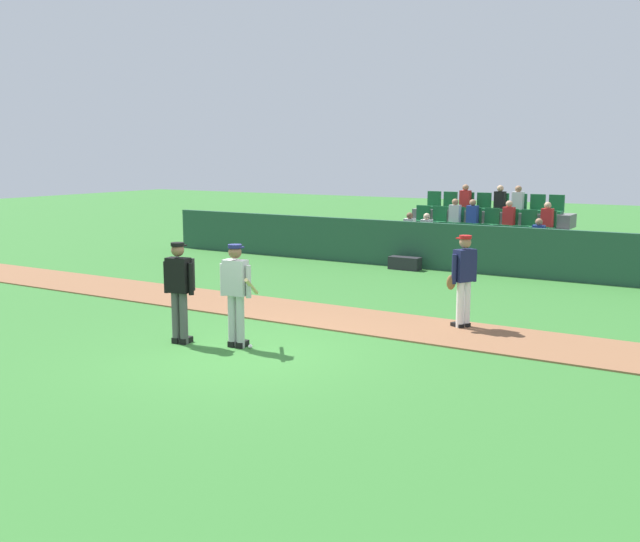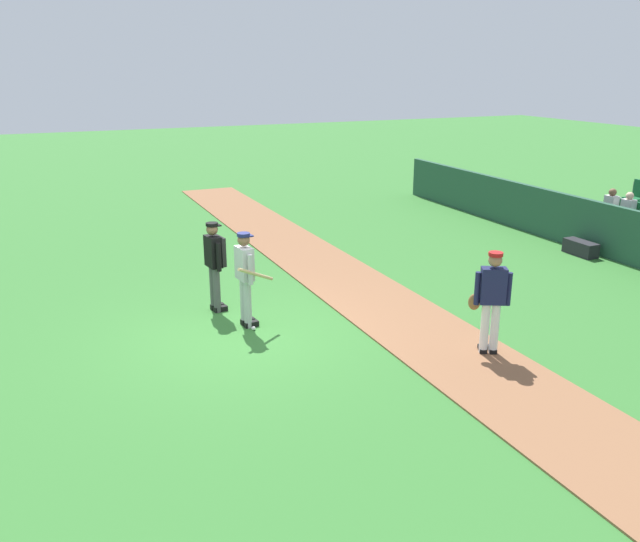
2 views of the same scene
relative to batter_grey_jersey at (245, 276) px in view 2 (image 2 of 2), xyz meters
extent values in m
plane|color=#33702D|center=(0.30, -0.18, -0.97)|extent=(80.00, 80.00, 0.00)
cube|color=brown|center=(0.30, 2.78, -0.95)|extent=(28.00, 1.94, 0.03)
cube|color=#196033|center=(-1.63, 10.50, -0.22)|extent=(0.44, 0.40, 0.08)
cube|color=#196033|center=(-1.63, 10.72, 0.03)|extent=(0.44, 0.08, 0.50)
cube|color=silver|center=(-1.63, 10.55, 0.08)|extent=(0.32, 0.22, 0.52)
sphere|color=brown|center=(-1.63, 10.55, 0.43)|extent=(0.20, 0.20, 0.20)
cube|color=#196033|center=(-1.08, 10.50, -0.22)|extent=(0.44, 0.40, 0.08)
cube|color=#196033|center=(-1.08, 10.72, 0.03)|extent=(0.44, 0.08, 0.50)
cube|color=silver|center=(-1.08, 10.55, 0.08)|extent=(0.32, 0.22, 0.52)
sphere|color=beige|center=(-1.08, 10.55, 0.43)|extent=(0.20, 0.20, 0.20)
cube|color=#196033|center=(-1.63, 11.35, 0.18)|extent=(0.44, 0.40, 0.08)
cylinder|color=#B2B2B2|center=(-0.09, -0.02, -0.52)|extent=(0.14, 0.14, 0.90)
cylinder|color=#B2B2B2|center=(0.07, 0.00, -0.52)|extent=(0.14, 0.14, 0.90)
cube|color=black|center=(-0.09, 0.04, -0.92)|extent=(0.15, 0.27, 0.10)
cube|color=black|center=(0.07, 0.06, -0.92)|extent=(0.15, 0.27, 0.10)
cube|color=#B2B2B2|center=(-0.01, -0.01, 0.23)|extent=(0.42, 0.26, 0.60)
cylinder|color=#B2B2B2|center=(-0.25, -0.03, 0.18)|extent=(0.09, 0.09, 0.55)
cylinder|color=#B2B2B2|center=(0.24, 0.02, 0.18)|extent=(0.09, 0.09, 0.55)
sphere|color=brown|center=(-0.01, -0.01, 0.66)|extent=(0.22, 0.22, 0.22)
cylinder|color=#191E4C|center=(-0.01, -0.01, 0.76)|extent=(0.23, 0.23, 0.06)
cube|color=#191E4C|center=(-0.02, 0.09, 0.73)|extent=(0.19, 0.14, 0.02)
cylinder|color=tan|center=(0.23, 0.12, 0.08)|extent=(0.37, 0.75, 0.41)
cylinder|color=#4C4C4C|center=(-1.07, -0.32, -0.52)|extent=(0.14, 0.14, 0.90)
cylinder|color=#4C4C4C|center=(-0.91, -0.30, -0.52)|extent=(0.14, 0.14, 0.90)
cube|color=black|center=(-1.08, -0.27, -0.92)|extent=(0.16, 0.27, 0.10)
cube|color=black|center=(-0.92, -0.24, -0.92)|extent=(0.16, 0.27, 0.10)
cube|color=black|center=(-0.99, -0.31, 0.23)|extent=(0.43, 0.27, 0.60)
cylinder|color=black|center=(-1.24, -0.35, 0.18)|extent=(0.09, 0.09, 0.55)
cylinder|color=black|center=(-0.75, -0.28, 0.18)|extent=(0.09, 0.09, 0.55)
sphere|color=brown|center=(-0.99, -0.31, 0.66)|extent=(0.22, 0.22, 0.22)
cylinder|color=black|center=(-0.99, -0.31, 0.76)|extent=(0.23, 0.23, 0.06)
cube|color=black|center=(-1.01, -0.21, 0.73)|extent=(0.20, 0.14, 0.02)
cube|color=black|center=(-1.01, -0.18, 0.23)|extent=(0.45, 0.14, 0.56)
cylinder|color=white|center=(2.76, 3.20, -0.52)|extent=(0.14, 0.14, 0.90)
cylinder|color=white|center=(2.83, 3.34, -0.52)|extent=(0.14, 0.14, 0.90)
cube|color=black|center=(2.70, 3.23, -0.92)|extent=(0.29, 0.23, 0.10)
cube|color=black|center=(2.78, 3.37, -0.92)|extent=(0.29, 0.23, 0.10)
cube|color=#191E47|center=(2.80, 3.27, 0.23)|extent=(0.38, 0.46, 0.60)
cylinder|color=#191E47|center=(2.68, 3.05, 0.18)|extent=(0.09, 0.09, 0.55)
cylinder|color=#191E47|center=(2.91, 3.49, 0.18)|extent=(0.09, 0.09, 0.55)
sphere|color=#9E7051|center=(2.80, 3.27, 0.66)|extent=(0.22, 0.22, 0.22)
cylinder|color=#B21919|center=(2.80, 3.27, 0.76)|extent=(0.23, 0.23, 0.06)
cube|color=#B21919|center=(2.71, 3.32, 0.73)|extent=(0.19, 0.22, 0.02)
ellipsoid|color=brown|center=(2.63, 3.06, -0.07)|extent=(0.20, 0.23, 0.28)
sphere|color=white|center=(0.25, 0.04, -0.93)|extent=(0.07, 0.07, 0.07)
cube|color=#232328|center=(-1.11, 9.13, -0.79)|extent=(0.90, 0.36, 0.36)
camera|label=1|loc=(7.47, -9.56, 2.29)|focal=41.06mm
camera|label=2|loc=(10.76, -3.29, 3.62)|focal=36.77mm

